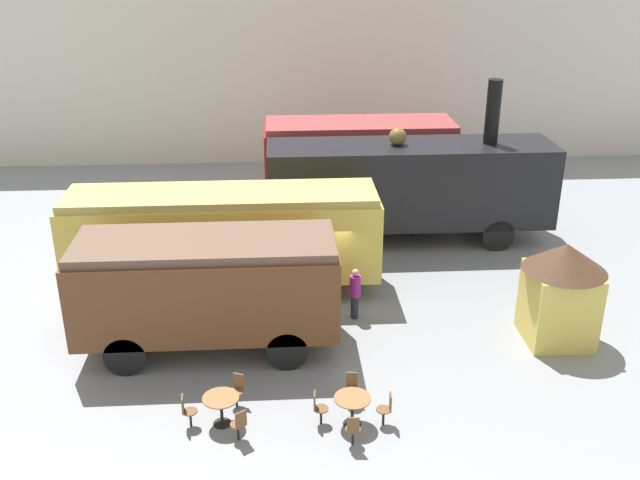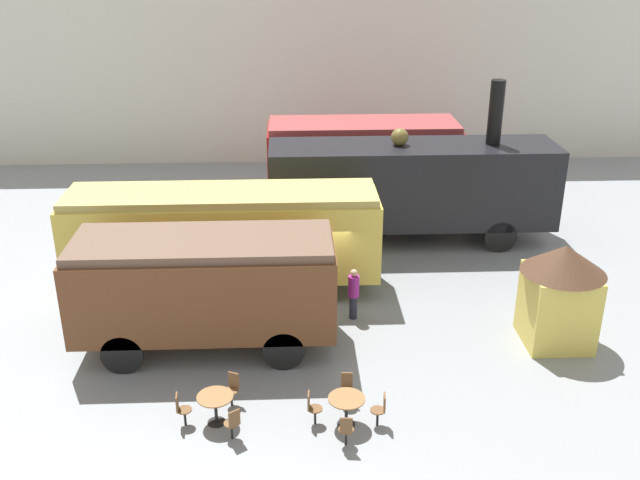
{
  "view_description": "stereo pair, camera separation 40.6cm",
  "coord_description": "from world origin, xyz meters",
  "px_view_note": "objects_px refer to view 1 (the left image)",
  "views": [
    {
      "loc": [
        -0.97,
        -20.38,
        10.77
      ],
      "look_at": [
        0.37,
        1.0,
        1.6
      ],
      "focal_mm": 40.0,
      "sensor_mm": 36.0,
      "label": 1
    },
    {
      "loc": [
        -0.57,
        -20.4,
        10.77
      ],
      "look_at": [
        0.37,
        1.0,
        1.6
      ],
      "focal_mm": 40.0,
      "sensor_mm": 36.0,
      "label": 2
    }
  ],
  "objects_px": {
    "passenger_coach_wooden": "(207,284)",
    "visitor_person": "(355,292)",
    "cafe_chair_0": "(318,406)",
    "streamlined_locomotive": "(376,157)",
    "steam_locomotive": "(410,183)",
    "cafe_table_near": "(352,403)",
    "cafe_table_mid": "(221,403)",
    "ticket_kiosk": "(561,287)",
    "passenger_coach_vintage": "(224,233)"
  },
  "relations": [
    {
      "from": "passenger_coach_wooden",
      "to": "visitor_person",
      "type": "relative_size",
      "value": 4.34
    },
    {
      "from": "passenger_coach_wooden",
      "to": "passenger_coach_vintage",
      "type": "bearing_deg",
      "value": 86.23
    },
    {
      "from": "passenger_coach_wooden",
      "to": "cafe_chair_0",
      "type": "xyz_separation_m",
      "value": [
        2.82,
        -3.67,
        -1.49
      ]
    },
    {
      "from": "passenger_coach_wooden",
      "to": "visitor_person",
      "type": "xyz_separation_m",
      "value": [
        4.24,
        1.4,
        -1.11
      ]
    },
    {
      "from": "passenger_coach_wooden",
      "to": "ticket_kiosk",
      "type": "height_order",
      "value": "passenger_coach_wooden"
    },
    {
      "from": "streamlined_locomotive",
      "to": "steam_locomotive",
      "type": "xyz_separation_m",
      "value": [
        0.79,
        -3.52,
        0.03
      ]
    },
    {
      "from": "steam_locomotive",
      "to": "ticket_kiosk",
      "type": "xyz_separation_m",
      "value": [
        2.96,
        -7.56,
        -0.61
      ]
    },
    {
      "from": "cafe_chair_0",
      "to": "streamlined_locomotive",
      "type": "bearing_deg",
      "value": 82.1
    },
    {
      "from": "cafe_table_near",
      "to": "ticket_kiosk",
      "type": "bearing_deg",
      "value": 29.55
    },
    {
      "from": "streamlined_locomotive",
      "to": "cafe_chair_0",
      "type": "bearing_deg",
      "value": -102.86
    },
    {
      "from": "streamlined_locomotive",
      "to": "cafe_table_mid",
      "type": "height_order",
      "value": "streamlined_locomotive"
    },
    {
      "from": "passenger_coach_vintage",
      "to": "visitor_person",
      "type": "relative_size",
      "value": 6.05
    },
    {
      "from": "passenger_coach_wooden",
      "to": "cafe_table_mid",
      "type": "xyz_separation_m",
      "value": [
        0.53,
        -3.53,
        -1.4
      ]
    },
    {
      "from": "passenger_coach_vintage",
      "to": "cafe_table_mid",
      "type": "distance_m",
      "value": 7.19
    },
    {
      "from": "passenger_coach_vintage",
      "to": "cafe_table_mid",
      "type": "height_order",
      "value": "passenger_coach_vintage"
    },
    {
      "from": "steam_locomotive",
      "to": "visitor_person",
      "type": "relative_size",
      "value": 6.45
    },
    {
      "from": "passenger_coach_wooden",
      "to": "streamlined_locomotive",
      "type": "bearing_deg",
      "value": 60.57
    },
    {
      "from": "steam_locomotive",
      "to": "cafe_table_near",
      "type": "relative_size",
      "value": 11.93
    },
    {
      "from": "passenger_coach_vintage",
      "to": "passenger_coach_wooden",
      "type": "xyz_separation_m",
      "value": [
        -0.23,
        -3.51,
        -0.02
      ]
    },
    {
      "from": "cafe_chair_0",
      "to": "visitor_person",
      "type": "xyz_separation_m",
      "value": [
        1.42,
        5.08,
        0.38
      ]
    },
    {
      "from": "passenger_coach_wooden",
      "to": "cafe_table_near",
      "type": "xyz_separation_m",
      "value": [
        3.63,
        -3.74,
        -1.39
      ]
    },
    {
      "from": "passenger_coach_vintage",
      "to": "ticket_kiosk",
      "type": "height_order",
      "value": "passenger_coach_vintage"
    },
    {
      "from": "streamlined_locomotive",
      "to": "passenger_coach_vintage",
      "type": "height_order",
      "value": "streamlined_locomotive"
    },
    {
      "from": "passenger_coach_vintage",
      "to": "cafe_chair_0",
      "type": "distance_m",
      "value": 7.78
    },
    {
      "from": "cafe_table_mid",
      "to": "ticket_kiosk",
      "type": "xyz_separation_m",
      "value": [
        9.37,
        3.34,
        1.07
      ]
    },
    {
      "from": "steam_locomotive",
      "to": "passenger_coach_vintage",
      "type": "bearing_deg",
      "value": -150.09
    },
    {
      "from": "steam_locomotive",
      "to": "passenger_coach_vintage",
      "type": "distance_m",
      "value": 7.73
    },
    {
      "from": "passenger_coach_vintage",
      "to": "cafe_chair_0",
      "type": "relative_size",
      "value": 11.38
    },
    {
      "from": "steam_locomotive",
      "to": "cafe_table_mid",
      "type": "relative_size",
      "value": 12.07
    },
    {
      "from": "streamlined_locomotive",
      "to": "ticket_kiosk",
      "type": "height_order",
      "value": "streamlined_locomotive"
    },
    {
      "from": "passenger_coach_vintage",
      "to": "ticket_kiosk",
      "type": "bearing_deg",
      "value": -20.97
    },
    {
      "from": "streamlined_locomotive",
      "to": "cafe_table_mid",
      "type": "xyz_separation_m",
      "value": [
        -5.62,
        -14.42,
        -1.65
      ]
    },
    {
      "from": "steam_locomotive",
      "to": "cafe_table_near",
      "type": "height_order",
      "value": "steam_locomotive"
    },
    {
      "from": "visitor_person",
      "to": "ticket_kiosk",
      "type": "bearing_deg",
      "value": -15.78
    },
    {
      "from": "passenger_coach_vintage",
      "to": "visitor_person",
      "type": "xyz_separation_m",
      "value": [
        4.01,
        -2.11,
        -1.14
      ]
    },
    {
      "from": "cafe_table_mid",
      "to": "visitor_person",
      "type": "xyz_separation_m",
      "value": [
        3.72,
        4.94,
        0.28
      ]
    },
    {
      "from": "steam_locomotive",
      "to": "cafe_table_mid",
      "type": "bearing_deg",
      "value": -120.43
    },
    {
      "from": "passenger_coach_wooden",
      "to": "cafe_table_mid",
      "type": "relative_size",
      "value": 8.13
    },
    {
      "from": "cafe_table_mid",
      "to": "cafe_table_near",
      "type": "bearing_deg",
      "value": -3.86
    },
    {
      "from": "streamlined_locomotive",
      "to": "steam_locomotive",
      "type": "height_order",
      "value": "steam_locomotive"
    },
    {
      "from": "steam_locomotive",
      "to": "streamlined_locomotive",
      "type": "bearing_deg",
      "value": 102.61
    },
    {
      "from": "steam_locomotive",
      "to": "cafe_table_mid",
      "type": "height_order",
      "value": "steam_locomotive"
    },
    {
      "from": "steam_locomotive",
      "to": "ticket_kiosk",
      "type": "height_order",
      "value": "steam_locomotive"
    },
    {
      "from": "cafe_table_near",
      "to": "cafe_chair_0",
      "type": "height_order",
      "value": "cafe_chair_0"
    },
    {
      "from": "passenger_coach_vintage",
      "to": "passenger_coach_wooden",
      "type": "relative_size",
      "value": 1.39
    },
    {
      "from": "passenger_coach_vintage",
      "to": "cafe_table_near",
      "type": "distance_m",
      "value": 8.14
    },
    {
      "from": "passenger_coach_wooden",
      "to": "visitor_person",
      "type": "distance_m",
      "value": 4.61
    },
    {
      "from": "passenger_coach_wooden",
      "to": "cafe_chair_0",
      "type": "distance_m",
      "value": 4.87
    },
    {
      "from": "passenger_coach_vintage",
      "to": "ticket_kiosk",
      "type": "distance_m",
      "value": 10.35
    },
    {
      "from": "streamlined_locomotive",
      "to": "cafe_chair_0",
      "type": "xyz_separation_m",
      "value": [
        -3.32,
        -14.56,
        -1.74
      ]
    }
  ]
}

